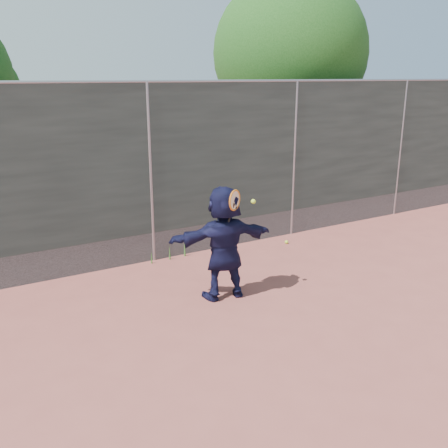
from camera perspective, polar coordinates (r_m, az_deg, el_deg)
ground at (r=6.03m, az=5.32°, el=-14.28°), size 80.00×80.00×0.00m
player at (r=7.05m, az=0.00°, el=-2.14°), size 1.59×0.72×1.65m
ball_ground at (r=9.62m, az=7.16°, el=-2.05°), size 0.07×0.07×0.07m
fence at (r=8.40m, az=-8.43°, el=6.09°), size 20.00×0.06×3.03m
swing_action at (r=6.75m, az=1.42°, el=2.58°), size 0.50×0.17×0.51m
tree_right at (r=12.60m, az=8.07°, el=18.27°), size 3.78×3.60×5.39m
weed_clump at (r=8.79m, az=-5.97°, el=-3.15°), size 0.68×0.07×0.30m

